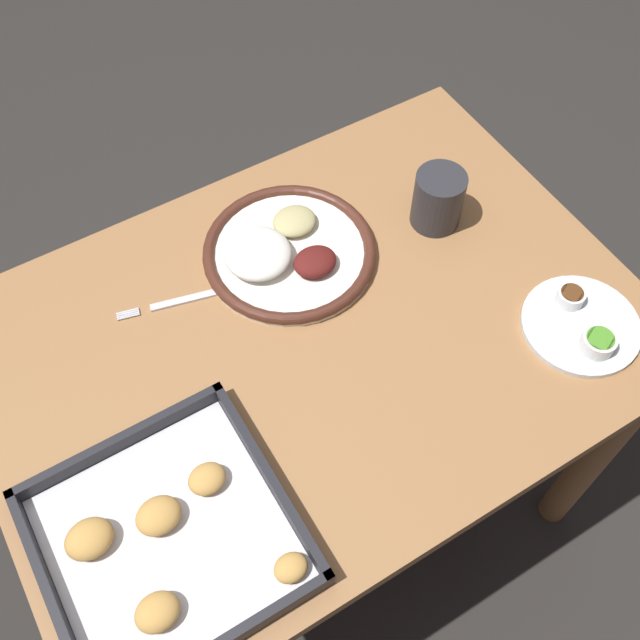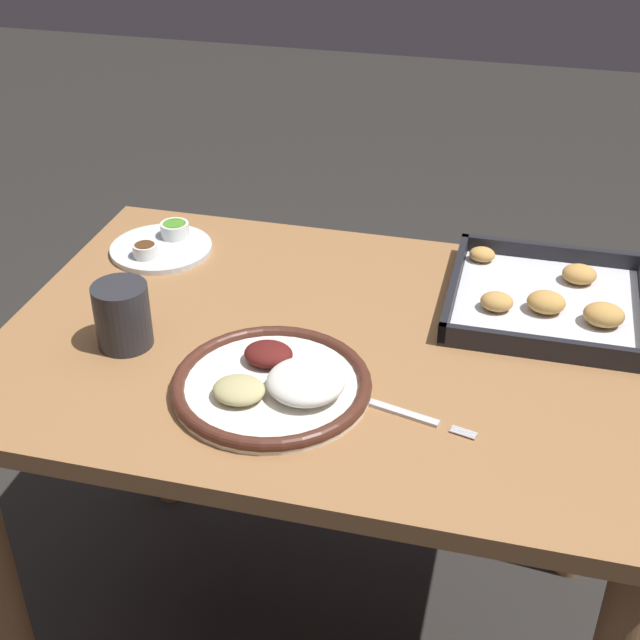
{
  "view_description": "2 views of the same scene",
  "coord_description": "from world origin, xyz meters",
  "px_view_note": "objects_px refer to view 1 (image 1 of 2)",
  "views": [
    {
      "loc": [
        0.3,
        0.52,
        1.68
      ],
      "look_at": [
        -0.01,
        0.0,
        0.74
      ],
      "focal_mm": 42.0,
      "sensor_mm": 36.0,
      "label": 1
    },
    {
      "loc": [
        0.27,
        -1.1,
        1.47
      ],
      "look_at": [
        -0.01,
        0.0,
        0.74
      ],
      "focal_mm": 50.0,
      "sensor_mm": 36.0,
      "label": 2
    }
  ],
  "objects_px": {
    "dinner_plate": "(286,251)",
    "drinking_cup": "(438,199)",
    "baking_tray": "(165,539)",
    "fork": "(184,300)",
    "saucer_plate": "(583,325)"
  },
  "relations": [
    {
      "from": "fork",
      "to": "baking_tray",
      "type": "distance_m",
      "value": 0.38
    },
    {
      "from": "saucer_plate",
      "to": "dinner_plate",
      "type": "bearing_deg",
      "value": -48.01
    },
    {
      "from": "dinner_plate",
      "to": "baking_tray",
      "type": "height_order",
      "value": "dinner_plate"
    },
    {
      "from": "dinner_plate",
      "to": "baking_tray",
      "type": "distance_m",
      "value": 0.49
    },
    {
      "from": "fork",
      "to": "baking_tray",
      "type": "bearing_deg",
      "value": 75.14
    },
    {
      "from": "dinner_plate",
      "to": "drinking_cup",
      "type": "relative_size",
      "value": 2.82
    },
    {
      "from": "dinner_plate",
      "to": "saucer_plate",
      "type": "height_order",
      "value": "dinner_plate"
    },
    {
      "from": "baking_tray",
      "to": "drinking_cup",
      "type": "xyz_separation_m",
      "value": [
        -0.62,
        -0.27,
        0.04
      ]
    },
    {
      "from": "fork",
      "to": "baking_tray",
      "type": "height_order",
      "value": "baking_tray"
    },
    {
      "from": "fork",
      "to": "saucer_plate",
      "type": "bearing_deg",
      "value": 158.13
    },
    {
      "from": "saucer_plate",
      "to": "drinking_cup",
      "type": "bearing_deg",
      "value": -77.57
    },
    {
      "from": "saucer_plate",
      "to": "drinking_cup",
      "type": "height_order",
      "value": "drinking_cup"
    },
    {
      "from": "fork",
      "to": "saucer_plate",
      "type": "relative_size",
      "value": 1.03
    },
    {
      "from": "dinner_plate",
      "to": "drinking_cup",
      "type": "height_order",
      "value": "drinking_cup"
    },
    {
      "from": "drinking_cup",
      "to": "saucer_plate",
      "type": "bearing_deg",
      "value": 102.43
    }
  ]
}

